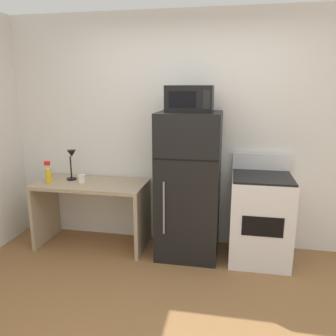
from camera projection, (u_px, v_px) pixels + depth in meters
ground_plane at (166, 336)px, 2.50m from camera, size 12.00×12.00×0.00m
wall_back_white at (195, 132)px, 3.82m from camera, size 5.00×0.10×2.60m
desk at (92, 201)px, 3.85m from camera, size 1.24×0.59×0.75m
desk_lamp at (72, 160)px, 3.84m from camera, size 0.14×0.12×0.35m
coffee_mug at (82, 178)px, 3.79m from camera, size 0.08×0.08×0.09m
spray_bottle at (48, 174)px, 3.77m from camera, size 0.06×0.06×0.25m
refrigerator at (189, 186)px, 3.59m from camera, size 0.65×0.62×1.55m
microwave at (190, 99)px, 3.36m from camera, size 0.46×0.35×0.26m
oven_range at (260, 218)px, 3.53m from camera, size 0.61×0.61×1.10m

